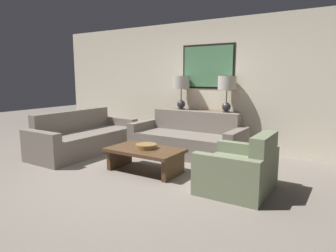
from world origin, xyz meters
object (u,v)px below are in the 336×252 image
Objects in this scene: console_table at (202,129)px; decorative_bowl at (146,146)px; table_lamp_right at (227,87)px; armchair_near_back_wall at (240,171)px; table_lamp_left at (181,86)px; couch_by_back_wall at (187,140)px; couch_by_side at (84,138)px; coffee_table at (145,155)px.

decorative_bowl is (-0.05, -1.93, 0.01)m from console_table.
armchair_near_back_wall is at bearing -63.64° from table_lamp_right.
table_lamp_left is 0.74× the size of armchair_near_back_wall.
decorative_bowl is at bearing -92.30° from couch_by_back_wall.
table_lamp_right is 2.13× the size of decorative_bowl.
table_lamp_left is 0.33× the size of couch_by_back_wall.
console_table is at bearing 41.25° from couch_by_side.
couch_by_side is (-2.34, -1.60, -1.02)m from table_lamp_right.
console_table is 2.09× the size of table_lamp_right.
table_lamp_left reaches higher than couch_by_side.
table_lamp_right is at bearing 116.36° from armchair_near_back_wall.
table_lamp_right is at bearing 0.00° from table_lamp_left.
table_lamp_right is at bearing 73.62° from coffee_table.
armchair_near_back_wall is (1.53, 0.02, -0.01)m from coffee_table.
console_table is 0.69× the size of couch_by_side.
couch_by_side is 1.80m from coffee_table.
table_lamp_right is 2.39m from armchair_near_back_wall.
coffee_table is 1.22× the size of armchair_near_back_wall.
couch_by_back_wall is 6.48× the size of decorative_bowl.
couch_by_back_wall is at bearing -127.98° from table_lamp_right.
decorative_bowl is at bearing 77.71° from coffee_table.
console_table is at bearing 88.49° from decorative_bowl.
couch_by_back_wall is 1.95m from armchair_near_back_wall.
couch_by_back_wall reaches higher than decorative_bowl.
couch_by_side is 6.48× the size of decorative_bowl.
armchair_near_back_wall is at bearing -40.77° from couch_by_back_wall.
armchair_near_back_wall reaches higher than console_table.
coffee_table is (1.76, -0.36, -0.00)m from couch_by_side.
couch_by_back_wall is 1.27m from decorative_bowl.
table_lamp_right is 0.33× the size of couch_by_back_wall.
table_lamp_left is 2.17m from decorative_bowl.
console_table reaches higher than coffee_table.
couch_by_back_wall is 2.05m from couch_by_side.
console_table is 4.45× the size of decorative_bowl.
coffee_table is 3.51× the size of decorative_bowl.
armchair_near_back_wall is at bearing -0.39° from decorative_bowl.
console_table is at bearing -180.00° from table_lamp_right.
decorative_bowl is at bearing -76.38° from table_lamp_left.
table_lamp_right is at bearing 34.33° from couch_by_side.
couch_by_back_wall is at bearing 27.15° from couch_by_side.
armchair_near_back_wall is (0.96, -1.94, -1.03)m from table_lamp_right.
console_table is 2.42m from couch_by_side.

